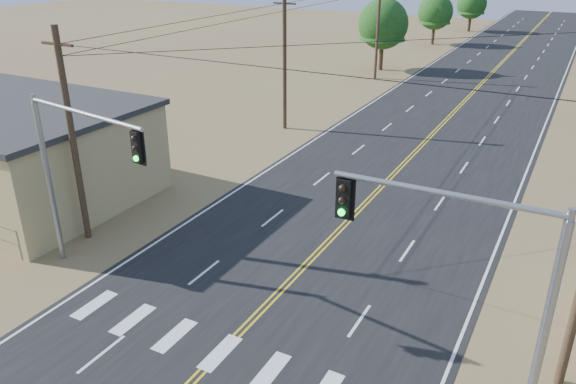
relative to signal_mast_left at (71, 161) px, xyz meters
The scene contains 9 objects.
road 22.44m from the signal_mast_left, 68.39° to the left, with size 15.00×200.00×0.02m, color black.
utility_pole_left_near 3.37m from the signal_mast_left, 136.72° to the left, with size 1.80×0.30×10.00m.
utility_pole_left_mid 22.45m from the signal_mast_left, 96.28° to the left, with size 1.80×0.30×10.00m.
utility_pole_left_far 42.38m from the signal_mast_left, 93.32° to the left, with size 1.80×0.30×10.00m.
signal_mast_left is the anchor object (origin of this frame).
signal_mast_right 16.12m from the signal_mast_left, ahead, with size 5.95×0.52×7.55m.
tree_left_near 46.89m from the signal_mast_left, 94.20° to the left, with size 5.48×5.48×9.13m.
tree_left_mid 67.11m from the signal_mast_left, 92.51° to the left, with size 4.79×4.79×7.98m.
tree_left_far 82.60m from the signal_mast_left, 90.79° to the left, with size 4.65×4.65×7.76m.
Camera 1 is at (9.46, -4.61, 13.06)m, focal length 35.00 mm.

